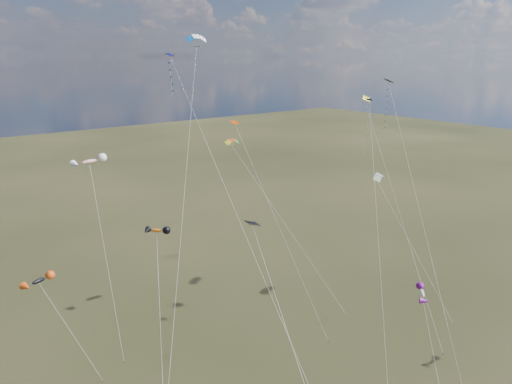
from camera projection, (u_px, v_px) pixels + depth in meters
diamond_black_high at (390, 119)px, 56.57m from camera, size 13.93×23.14×30.76m
diamond_navy_tall at (183, 100)px, 50.31m from camera, size 1.46×29.89×33.79m
diamond_black_mid at (287, 329)px, 30.26m from camera, size 2.54×16.94×22.23m
diamond_navy_right at (368, 139)px, 54.14m from camera, size 13.11×15.66×28.66m
diamond_orange_center at (259, 179)px, 56.69m from camera, size 4.14×14.82×25.66m
parafoil_yellow at (367, 98)px, 64.11m from camera, size 8.42×20.75×28.59m
parafoil_blue_white at (196, 39)px, 50.99m from camera, size 18.02×20.87×36.17m
parafoil_striped at (380, 175)px, 63.64m from camera, size 3.07×14.15×18.20m
parafoil_tricolor at (233, 142)px, 60.31m from camera, size 9.70×14.47×23.29m
novelty_black_orange at (39, 281)px, 48.26m from camera, size 5.41×7.24×11.17m
novelty_orange_black at (156, 232)px, 43.84m from camera, size 6.29×11.20×17.77m
novelty_white_purple at (422, 294)px, 39.64m from camera, size 7.20×10.40×14.00m
novelty_redwhite_stripe at (89, 162)px, 58.00m from camera, size 4.93×14.82×21.29m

